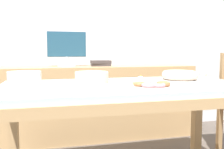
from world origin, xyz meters
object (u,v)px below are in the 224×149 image
(pastry_platter, at_px, (152,85))
(computer_monitor, at_px, (67,49))
(tealight_near_front, at_px, (206,77))
(book_stack, at_px, (101,63))
(tealight_left_edge, at_px, (141,77))
(plate_stack, at_px, (25,78))
(tealight_centre, at_px, (189,76))
(cake_chocolate_round, at_px, (92,79))
(cake_golden_bundt, at_px, (180,76))

(pastry_platter, bearing_deg, computer_monitor, 107.94)
(computer_monitor, distance_m, tealight_near_front, 1.41)
(book_stack, height_order, pastry_platter, book_stack)
(tealight_left_edge, bearing_deg, tealight_near_front, -12.72)
(computer_monitor, xyz_separation_m, plate_stack, (-0.34, -1.00, -0.20))
(plate_stack, distance_m, tealight_left_edge, 0.89)
(tealight_centre, relative_size, tealight_left_edge, 1.00)
(plate_stack, relative_size, tealight_near_front, 5.25)
(pastry_platter, bearing_deg, cake_chocolate_round, 148.87)
(book_stack, height_order, tealight_near_front, book_stack)
(book_stack, xyz_separation_m, cake_golden_bundt, (0.38, -1.03, -0.05))
(computer_monitor, height_order, tealight_near_front, computer_monitor)
(cake_chocolate_round, xyz_separation_m, tealight_left_edge, (0.45, 0.29, -0.03))
(plate_stack, distance_m, tealight_near_front, 1.39)
(computer_monitor, distance_m, pastry_platter, 1.37)
(book_stack, xyz_separation_m, tealight_centre, (0.61, -0.77, -0.08))
(cake_chocolate_round, relative_size, tealight_left_edge, 7.45)
(computer_monitor, distance_m, cake_chocolate_round, 1.11)
(tealight_centre, xyz_separation_m, tealight_left_edge, (-0.45, -0.03, 0.00))
(cake_chocolate_round, relative_size, pastry_platter, 0.82)
(pastry_platter, bearing_deg, tealight_left_edge, 77.06)
(book_stack, bearing_deg, pastry_platter, -87.64)
(pastry_platter, xyz_separation_m, tealight_centre, (0.56, 0.52, -0.00))
(plate_stack, bearing_deg, pastry_platter, -20.79)
(computer_monitor, height_order, cake_golden_bundt, computer_monitor)
(plate_stack, bearing_deg, cake_chocolate_round, -11.41)
(cake_chocolate_round, relative_size, tealight_near_front, 7.45)
(cake_chocolate_round, distance_m, tealight_centre, 0.95)
(book_stack, xyz_separation_m, cake_chocolate_round, (-0.28, -1.09, -0.05))
(cake_golden_bundt, bearing_deg, book_stack, 110.47)
(cake_chocolate_round, bearing_deg, tealight_centre, 19.82)
(tealight_centre, bearing_deg, book_stack, 128.76)
(computer_monitor, xyz_separation_m, book_stack, (0.36, 0.00, -0.16))
(tealight_near_front, bearing_deg, cake_chocolate_round, -169.88)
(tealight_centre, bearing_deg, computer_monitor, 142.01)
(computer_monitor, bearing_deg, tealight_left_edge, -56.45)
(tealight_left_edge, bearing_deg, pastry_platter, -102.94)
(book_stack, relative_size, tealight_left_edge, 5.59)
(cake_chocolate_round, bearing_deg, computer_monitor, 94.41)
(computer_monitor, relative_size, book_stack, 1.90)
(cake_golden_bundt, distance_m, tealight_left_edge, 0.32)
(cake_golden_bundt, bearing_deg, pastry_platter, -141.69)
(computer_monitor, bearing_deg, cake_chocolate_round, -85.59)
(plate_stack, bearing_deg, tealight_near_front, 3.60)
(cake_chocolate_round, height_order, tealight_left_edge, cake_chocolate_round)
(book_stack, bearing_deg, tealight_left_edge, -78.30)
(tealight_centre, distance_m, tealight_left_edge, 0.45)
(computer_monitor, relative_size, pastry_platter, 1.17)
(book_stack, distance_m, tealight_left_edge, 0.82)
(cake_golden_bundt, distance_m, pastry_platter, 0.42)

